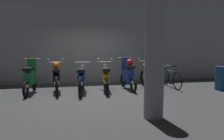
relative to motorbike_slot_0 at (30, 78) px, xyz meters
The scene contains 11 objects.
ground_plane 2.24m from the motorbike_slot_0, 10.55° to the right, with size 80.00×80.00×0.00m, color #424244.
back_wall 3.09m from the motorbike_slot_0, 42.01° to the left, with size 16.00×0.30×3.30m, color gray.
motorbike_slot_0 is the anchor object (origin of this frame).
motorbike_slot_1 0.86m from the motorbike_slot_0, ahead, with size 0.59×1.95×1.15m.
motorbike_slot_2 1.73m from the motorbike_slot_0, ahead, with size 0.56×1.95×1.03m.
motorbike_slot_3 2.57m from the motorbike_slot_0, ahead, with size 0.59×1.95×1.15m.
motorbike_slot_4 3.43m from the motorbike_slot_0, ahead, with size 0.56×1.68×1.18m.
motorbike_slot_5 4.28m from the motorbike_slot_0, ahead, with size 0.59×1.95×1.15m.
bicycle 5.19m from the motorbike_slot_0, ahead, with size 0.50×1.73×0.89m.
support_pillar 4.56m from the motorbike_slot_0, 44.11° to the right, with size 0.43×0.43×3.30m, color gray.
trash_bin 6.82m from the motorbike_slot_0, ahead, with size 0.43×0.43×0.87m, color navy.
Camera 1 is at (-0.70, -6.89, 1.58)m, focal length 33.06 mm.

